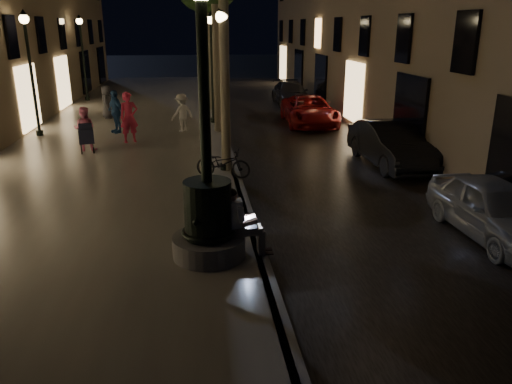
{
  "coord_description": "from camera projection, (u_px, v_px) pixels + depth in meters",
  "views": [
    {
      "loc": [
        -1.2,
        -6.8,
        4.42
      ],
      "look_at": [
        0.04,
        3.0,
        1.12
      ],
      "focal_mm": 35.0,
      "sensor_mm": 36.0,
      "label": 1
    }
  ],
  "objects": [
    {
      "name": "promenade",
      "position": [
        129.0,
        131.0,
        21.55
      ],
      "size": [
        8.0,
        45.0,
        0.2
      ],
      "primitive_type": "cube",
      "color": "#69645D",
      "rests_on": "ground"
    },
    {
      "name": "curb_strip",
      "position": [
        221.0,
        128.0,
        22.02
      ],
      "size": [
        0.25,
        45.0,
        0.2
      ],
      "primitive_type": "cube",
      "color": "#59595B",
      "rests_on": "ground"
    },
    {
      "name": "pedestrian_blue",
      "position": [
        115.0,
        111.0,
        20.4
      ],
      "size": [
        0.96,
        1.07,
        1.75
      ],
      "primitive_type": "imported",
      "rotation": [
        0.0,
        0.0,
        5.37
      ],
      "color": "navy",
      "rests_on": "promenade"
    },
    {
      "name": "seated_man_laptop",
      "position": [
        240.0,
        220.0,
        9.49
      ],
      "size": [
        0.97,
        0.33,
        1.34
      ],
      "color": "tan",
      "rests_on": "promenade"
    },
    {
      "name": "pedestrian_dark",
      "position": [
        107.0,
        102.0,
        23.68
      ],
      "size": [
        0.51,
        0.77,
        1.55
      ],
      "primitive_type": "imported",
      "rotation": [
        0.0,
        0.0,
        1.55
      ],
      "color": "#333338",
      "rests_on": "promenade"
    },
    {
      "name": "pedestrian_white",
      "position": [
        182.0,
        113.0,
        20.68
      ],
      "size": [
        1.16,
        1.04,
        1.56
      ],
      "primitive_type": "imported",
      "rotation": [
        0.0,
        0.0,
        3.73
      ],
      "color": "white",
      "rests_on": "promenade"
    },
    {
      "name": "car_rear",
      "position": [
        291.0,
        93.0,
        29.09
      ],
      "size": [
        1.92,
        4.5,
        1.3
      ],
      "primitive_type": "imported",
      "rotation": [
        0.0,
        0.0,
        -0.02
      ],
      "color": "#2A2A2E",
      "rests_on": "ground"
    },
    {
      "name": "lamp_curb_d",
      "position": [
        203.0,
        42.0,
        36.99
      ],
      "size": [
        0.36,
        0.36,
        4.81
      ],
      "color": "black",
      "rests_on": "promenade"
    },
    {
      "name": "car_second",
      "position": [
        391.0,
        144.0,
        16.36
      ],
      "size": [
        1.67,
        4.39,
        1.43
      ],
      "primitive_type": "imported",
      "rotation": [
        0.0,
        0.0,
        0.04
      ],
      "color": "black",
      "rests_on": "ground"
    },
    {
      "name": "pedestrian_red",
      "position": [
        129.0,
        117.0,
        18.69
      ],
      "size": [
        0.81,
        0.68,
        1.89
      ],
      "primitive_type": "imported",
      "rotation": [
        0.0,
        0.0,
        0.38
      ],
      "color": "#D0294A",
      "rests_on": "promenade"
    },
    {
      "name": "car_third",
      "position": [
        309.0,
        111.0,
        23.16
      ],
      "size": [
        2.43,
        4.88,
        1.33
      ],
      "primitive_type": "imported",
      "rotation": [
        0.0,
        0.0,
        -0.05
      ],
      "color": "maroon",
      "rests_on": "ground"
    },
    {
      "name": "cobble_lane",
      "position": [
        288.0,
        129.0,
        22.41
      ],
      "size": [
        6.0,
        45.0,
        0.02
      ],
      "primitive_type": "cube",
      "color": "black",
      "rests_on": "ground"
    },
    {
      "name": "lamp_curb_b",
      "position": [
        212.0,
        54.0,
        21.93
      ],
      "size": [
        0.36,
        0.36,
        4.81
      ],
      "color": "black",
      "rests_on": "promenade"
    },
    {
      "name": "fountain_lamppost",
      "position": [
        208.0,
        206.0,
        9.32
      ],
      "size": [
        1.4,
        1.4,
        5.21
      ],
      "color": "#59595B",
      "rests_on": "promenade"
    },
    {
      "name": "pedestrian_pink",
      "position": [
        85.0,
        129.0,
        17.48
      ],
      "size": [
        0.81,
        0.67,
        1.55
      ],
      "primitive_type": "imported",
      "rotation": [
        0.0,
        0.0,
        3.03
      ],
      "color": "pink",
      "rests_on": "promenade"
    },
    {
      "name": "lamp_curb_a",
      "position": [
        223.0,
        69.0,
        14.41
      ],
      "size": [
        0.36,
        0.36,
        4.81
      ],
      "color": "black",
      "rests_on": "promenade"
    },
    {
      "name": "ground",
      "position": [
        221.0,
        131.0,
        22.06
      ],
      "size": [
        120.0,
        120.0,
        0.0
      ],
      "primitive_type": "plane",
      "color": "black",
      "rests_on": "ground"
    },
    {
      "name": "car_front",
      "position": [
        494.0,
        209.0,
        10.81
      ],
      "size": [
        1.62,
        3.82,
        1.29
      ],
      "primitive_type": "imported",
      "rotation": [
        0.0,
        0.0,
        0.03
      ],
      "color": "#A7ABAE",
      "rests_on": "ground"
    },
    {
      "name": "stroller",
      "position": [
        86.0,
        135.0,
        17.34
      ],
      "size": [
        0.66,
        1.18,
        1.19
      ],
      "rotation": [
        0.0,
        0.0,
        0.22
      ],
      "color": "black",
      "rests_on": "promenade"
    },
    {
      "name": "lamp_left_b",
      "position": [
        29.0,
        58.0,
        19.21
      ],
      "size": [
        0.36,
        0.36,
        4.81
      ],
      "color": "black",
      "rests_on": "promenade"
    },
    {
      "name": "bicycle",
      "position": [
        223.0,
        163.0,
        14.46
      ],
      "size": [
        1.72,
        1.1,
        0.85
      ],
      "primitive_type": "imported",
      "rotation": [
        0.0,
        0.0,
        1.22
      ],
      "color": "black",
      "rests_on": "promenade"
    },
    {
      "name": "lamp_curb_c",
      "position": [
        206.0,
        46.0,
        29.46
      ],
      "size": [
        0.36,
        0.36,
        4.81
      ],
      "color": "black",
      "rests_on": "promenade"
    },
    {
      "name": "lamp_left_c",
      "position": [
        82.0,
        47.0,
        28.62
      ],
      "size": [
        0.36,
        0.36,
        4.81
      ],
      "color": "black",
      "rests_on": "promenade"
    }
  ]
}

